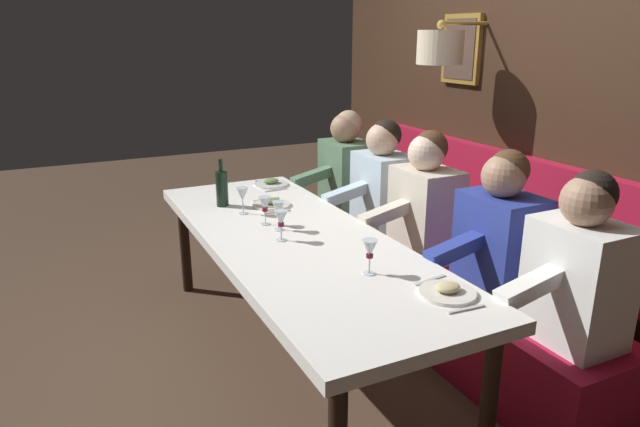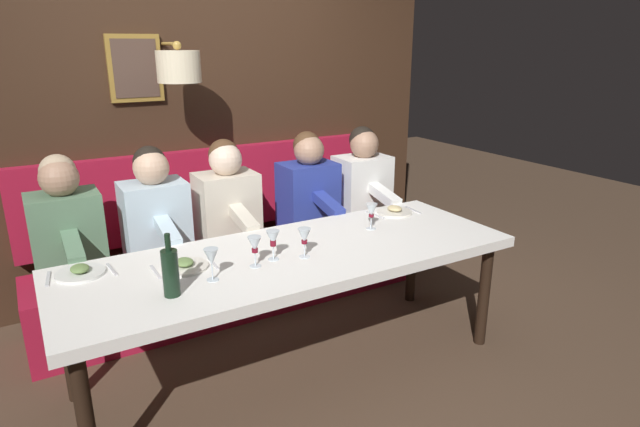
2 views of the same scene
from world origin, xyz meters
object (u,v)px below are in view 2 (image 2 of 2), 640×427
Objects in this scene: diner_nearest at (363,181)px; wine_glass_2 at (255,246)px; dining_table at (293,263)px; wine_glass_0 at (273,239)px; diner_far at (155,212)px; wine_glass_1 at (304,237)px; diner_near at (308,189)px; diner_middle at (227,202)px; wine_glass_3 at (211,258)px; diner_farthest at (66,226)px; wine_glass_4 at (371,211)px; wine_bottle at (171,272)px.

wine_glass_2 is at bearing 125.63° from diner_nearest.
wine_glass_0 is at bearing 105.25° from dining_table.
dining_table is at bearing -148.98° from diner_far.
diner_far is 1.12m from wine_glass_1.
wine_glass_1 is at bearing -108.15° from wine_glass_0.
diner_near is 1.17m from wine_glass_0.
diner_nearest is 1.52m from wine_glass_0.
diner_nearest is 1.00× the size of diner_near.
dining_table is 0.89m from diner_middle.
diner_nearest is 0.49m from diner_near.
dining_table is 15.39× the size of wine_glass_3.
wine_glass_3 reaches higher than dining_table.
wine_glass_4 is (-0.78, -1.65, 0.04)m from diner_farthest.
diner_nearest is at bearing -47.23° from wine_glass_1.
wine_glass_0 is at bearing -77.07° from wine_glass_3.
wine_bottle is at bearing 106.31° from wine_glass_3.
wine_glass_3 is (-0.05, 0.25, 0.00)m from wine_glass_2.
dining_table is at bearing -74.75° from wine_glass_0.
wine_bottle is at bearing -162.79° from diner_farthest.
diner_near is 1.12m from diner_far.
wine_glass_0 is 1.00× the size of wine_glass_2.
diner_far reaches higher than wine_glass_4.
wine_glass_0 is 0.17m from wine_glass_1.
diner_middle is at bearing 90.00° from diner_nearest.
wine_glass_4 is (0.10, -0.60, 0.18)m from dining_table.
diner_near is 1.28m from wine_glass_2.
wine_glass_1 is (-0.05, -0.16, 0.00)m from wine_glass_0.
wine_glass_2 is at bearing 86.43° from wine_glass_1.
diner_middle is 1.00m from diner_farthest.
diner_far reaches higher than wine_glass_2.
diner_far is at bearing 16.02° from wine_glass_2.
diner_middle is 1.26m from wine_bottle.
wine_glass_4 is at bearing -77.72° from wine_bottle.
dining_table is 15.39× the size of wine_glass_4.
diner_near is 1.12m from wine_glass_1.
diner_near reaches higher than dining_table.
wine_glass_3 is at bearing -151.49° from diner_farthest.
wine_glass_4 is (0.19, -0.58, 0.00)m from wine_glass_1.
diner_near is at bearing -33.76° from dining_table.
dining_table is 3.19× the size of diner_near.
wine_glass_2 is 0.25m from wine_glass_3.
wine_glass_2 is (0.02, 0.28, -0.00)m from wine_glass_1.
diner_far reaches higher than wine_glass_0.
diner_far is 0.52m from diner_farthest.
diner_nearest is 4.82× the size of wine_glass_4.
diner_middle reaches higher than wine_glass_4.
diner_farthest is 1.45m from wine_glass_1.
wine_glass_3 is (-1.00, -0.55, 0.04)m from diner_farthest.
wine_glass_4 is at bearing -80.28° from dining_table.
wine_glass_0 is 1.00× the size of wine_glass_4.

